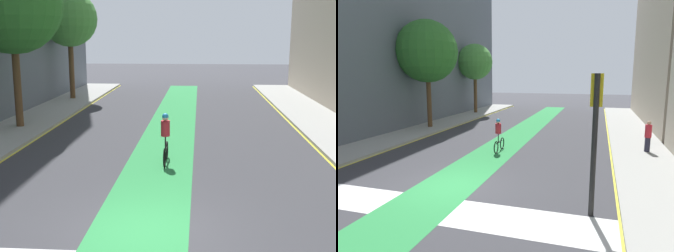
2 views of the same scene
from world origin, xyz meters
TOP-DOWN VIEW (x-y plane):
  - ground_plane at (0.00, 0.00)m, footprint 120.00×120.00m
  - bike_lane_paint at (-0.18, 0.00)m, footprint 2.40×60.00m
  - cyclist_in_lane at (0.04, 5.51)m, footprint 0.32×1.73m
  - street_tree_near at (-7.54, 10.94)m, footprint 4.73×4.73m
  - street_tree_far at (-7.71, 20.67)m, footprint 3.80×3.80m

SIDE VIEW (x-z plane):
  - ground_plane at x=0.00m, z-range 0.00..0.00m
  - bike_lane_paint at x=-0.18m, z-range 0.00..0.01m
  - cyclist_in_lane at x=0.04m, z-range 0.04..1.90m
  - street_tree_far at x=-7.71m, z-range 1.90..9.25m
  - street_tree_near at x=-7.54m, z-range 1.87..10.07m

